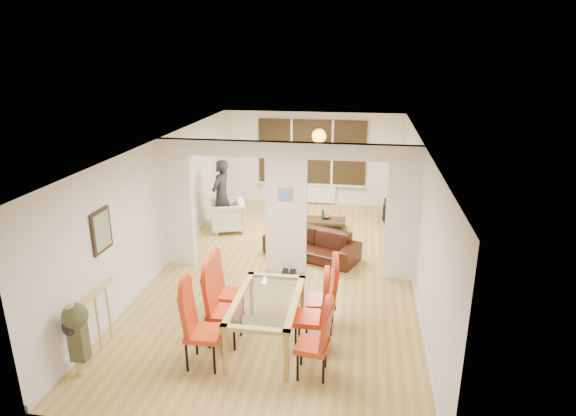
% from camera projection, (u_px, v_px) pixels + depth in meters
% --- Properties ---
extents(floor, '(5.00, 9.00, 0.01)m').
position_uv_depth(floor, '(286.00, 269.00, 9.73)').
color(floor, tan).
rests_on(floor, ground).
extents(room_walls, '(5.00, 9.00, 2.60)m').
position_uv_depth(room_walls, '(286.00, 208.00, 9.32)').
color(room_walls, silver).
rests_on(room_walls, floor).
extents(divider_wall, '(5.00, 0.18, 2.60)m').
position_uv_depth(divider_wall, '(286.00, 208.00, 9.32)').
color(divider_wall, white).
rests_on(divider_wall, floor).
extents(bay_window_blinds, '(3.00, 0.08, 1.80)m').
position_uv_depth(bay_window_blinds, '(312.00, 152.00, 13.41)').
color(bay_window_blinds, black).
rests_on(bay_window_blinds, room_walls).
extents(radiator, '(1.40, 0.08, 0.50)m').
position_uv_depth(radiator, '(311.00, 194.00, 13.75)').
color(radiator, white).
rests_on(radiator, floor).
extents(pendant_light, '(0.36, 0.36, 0.36)m').
position_uv_depth(pendant_light, '(319.00, 136.00, 12.10)').
color(pendant_light, orange).
rests_on(pendant_light, room_walls).
extents(stair_newel, '(0.40, 1.20, 1.10)m').
position_uv_depth(stair_newel, '(96.00, 320.00, 6.89)').
color(stair_newel, tan).
rests_on(stair_newel, floor).
extents(wall_poster, '(0.04, 0.52, 0.67)m').
position_uv_depth(wall_poster, '(101.00, 231.00, 7.34)').
color(wall_poster, gray).
rests_on(wall_poster, room_walls).
extents(pillar_photo, '(0.30, 0.03, 0.25)m').
position_uv_depth(pillar_photo, '(285.00, 195.00, 9.13)').
color(pillar_photo, '#4C8CD8').
rests_on(pillar_photo, divider_wall).
extents(dining_table, '(0.94, 1.67, 0.78)m').
position_uv_depth(dining_table, '(267.00, 322.00, 7.13)').
color(dining_table, '#B08F41').
rests_on(dining_table, floor).
extents(dining_chair_la, '(0.50, 0.50, 1.18)m').
position_uv_depth(dining_chair_la, '(204.00, 327.00, 6.63)').
color(dining_chair_la, '#BA3213').
rests_on(dining_chair_la, floor).
extents(dining_chair_lb, '(0.47, 0.47, 1.17)m').
position_uv_depth(dining_chair_lb, '(224.00, 307.00, 7.15)').
color(dining_chair_lb, '#BA3213').
rests_on(dining_chair_lb, floor).
extents(dining_chair_lc, '(0.45, 0.45, 1.09)m').
position_uv_depth(dining_chair_lc, '(229.00, 290.00, 7.74)').
color(dining_chair_lc, '#BA3213').
rests_on(dining_chair_lc, floor).
extents(dining_chair_ra, '(0.47, 0.47, 1.06)m').
position_uv_depth(dining_chair_ra, '(312.00, 340.00, 6.44)').
color(dining_chair_ra, '#BA3213').
rests_on(dining_chair_ra, floor).
extents(dining_chair_rb, '(0.47, 0.47, 1.16)m').
position_uv_depth(dining_chair_rb, '(311.00, 313.00, 7.01)').
color(dining_chair_rb, '#BA3213').
rests_on(dining_chair_rb, floor).
extents(dining_chair_rc, '(0.53, 0.53, 1.15)m').
position_uv_depth(dining_chair_rc, '(320.00, 296.00, 7.51)').
color(dining_chair_rc, '#BA3213').
rests_on(dining_chair_rc, floor).
extents(sofa, '(2.16, 1.48, 0.59)m').
position_uv_depth(sofa, '(312.00, 244.00, 10.24)').
color(sofa, black).
rests_on(sofa, floor).
extents(armchair, '(1.02, 1.04, 0.75)m').
position_uv_depth(armchair, '(228.00, 216.00, 11.72)').
color(armchair, beige).
rests_on(armchair, floor).
extents(person, '(0.71, 0.55, 1.74)m').
position_uv_depth(person, '(221.00, 195.00, 11.63)').
color(person, black).
rests_on(person, floor).
extents(television, '(1.02, 0.20, 0.58)m').
position_uv_depth(television, '(383.00, 209.00, 12.44)').
color(television, black).
rests_on(television, floor).
extents(coffee_table, '(1.12, 0.59, 0.25)m').
position_uv_depth(coffee_table, '(323.00, 224.00, 11.87)').
color(coffee_table, '#332411').
rests_on(coffee_table, floor).
extents(bottle, '(0.07, 0.07, 0.27)m').
position_uv_depth(bottle, '(323.00, 214.00, 11.77)').
color(bottle, '#143F19').
rests_on(bottle, coffee_table).
extents(bowl, '(0.23, 0.23, 0.06)m').
position_uv_depth(bowl, '(326.00, 217.00, 11.89)').
color(bowl, '#332411').
rests_on(bowl, coffee_table).
extents(shoes, '(0.25, 0.27, 0.11)m').
position_uv_depth(shoes, '(289.00, 274.00, 9.41)').
color(shoes, black).
rests_on(shoes, floor).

